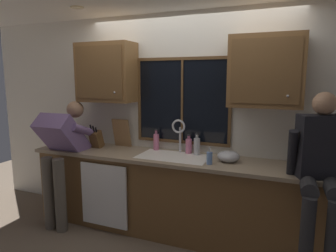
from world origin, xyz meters
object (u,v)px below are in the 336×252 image
mixing_bowl (228,156)px  bottle_green_glass (189,146)px  soap_dispenser (209,158)px  person_standing (62,150)px  knife_block (96,139)px  person_sitting_on_counter (321,160)px  bottle_tall_clear (197,146)px  cutting_board (122,133)px  bottle_amber_small (156,141)px

mixing_bowl → bottle_green_glass: bearing=161.3°
mixing_bowl → soap_dispenser: bearing=-131.9°
person_standing → mixing_bowl: person_standing is taller
knife_block → soap_dispenser: 1.52m
person_sitting_on_counter → bottle_green_glass: bearing=160.6°
person_sitting_on_counter → knife_block: 2.54m
bottle_tall_clear → mixing_bowl: bearing=-19.8°
cutting_board → bottle_tall_clear: cutting_board is taller
person_sitting_on_counter → mixing_bowl: (-0.84, 0.30, -0.13)m
bottle_green_glass → person_sitting_on_counter: bearing=-19.4°
person_sitting_on_counter → knife_block: bearing=173.1°
soap_dispenser → bottle_green_glass: size_ratio=0.79×
person_sitting_on_counter → cutting_board: size_ratio=3.45×
mixing_bowl → bottle_green_glass: 0.53m
person_standing → bottle_green_glass: (1.44, 0.49, 0.07)m
cutting_board → mixing_bowl: cutting_board is taller
cutting_board → bottle_amber_small: size_ratio=1.43×
person_standing → bottle_green_glass: 1.52m
bottle_green_glass → bottle_amber_small: bottle_amber_small is taller
mixing_bowl → bottle_green_glass: bottle_green_glass is taller
person_sitting_on_counter → bottle_tall_clear: bearing=160.2°
mixing_bowl → soap_dispenser: (-0.16, -0.18, 0.01)m
knife_block → mixing_bowl: 1.67m
bottle_tall_clear → person_standing: bearing=-163.3°
person_sitting_on_counter → mixing_bowl: person_sitting_on_counter is taller
person_standing → soap_dispenser: size_ratio=8.51×
person_standing → soap_dispenser: (1.78, 0.14, 0.05)m
knife_block → mixing_bowl: bearing=-0.1°
person_sitting_on_counter → mixing_bowl: 0.91m
person_sitting_on_counter → soap_dispenser: bearing=172.9°
person_standing → knife_block: 0.43m
bottle_amber_small → mixing_bowl: bearing=-11.1°
person_sitting_on_counter → soap_dispenser: (-1.01, 0.12, -0.12)m
mixing_bowl → bottle_green_glass: (-0.50, 0.17, 0.04)m
mixing_bowl → bottle_amber_small: bearing=168.9°
knife_block → bottle_green_glass: bearing=8.1°
person_sitting_on_counter → mixing_bowl: bearing=160.2°
person_standing → soap_dispenser: person_standing is taller
person_sitting_on_counter → mixing_bowl: size_ratio=5.34×
person_standing → soap_dispenser: bearing=4.6°
person_standing → bottle_tall_clear: (1.55, 0.46, 0.08)m
mixing_bowl → bottle_tall_clear: 0.42m
bottle_green_glass → cutting_board: bearing=179.4°
person_standing → bottle_tall_clear: size_ratio=6.00×
person_sitting_on_counter → cutting_board: person_sitting_on_counter is taller
knife_block → soap_dispenser: knife_block is taller
soap_dispenser → bottle_amber_small: size_ratio=0.69×
knife_block → person_standing: bearing=-129.3°
cutting_board → mixing_bowl: (1.41, -0.18, -0.13)m
bottle_tall_clear → bottle_green_glass: bearing=165.4°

